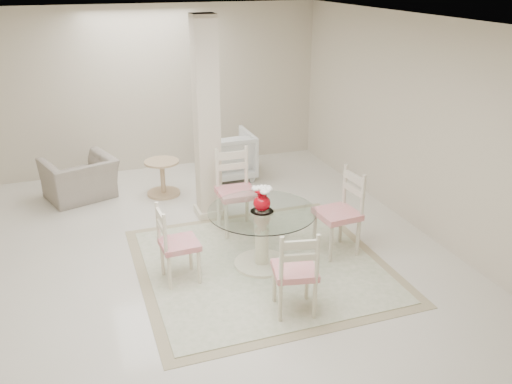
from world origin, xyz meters
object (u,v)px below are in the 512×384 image
object	(u,v)px
dining_chair_south	(296,267)
side_table	(163,179)
dining_chair_east	(343,206)
dining_chair_north	(235,184)
red_vase	(262,198)
recliner_taupe	(80,179)
dining_chair_west	(173,239)
dining_table	(262,238)
column	(207,121)
armchair_white	(226,155)

from	to	relation	value
dining_chair_south	side_table	xyz separation A→B (m)	(-0.67, 3.53, -0.30)
dining_chair_east	dining_chair_north	bearing A→B (deg)	-140.20
red_vase	side_table	world-z (taller)	red_vase
recliner_taupe	dining_chair_west	bearing A→B (deg)	88.30
dining_chair_north	dining_chair_west	bearing A→B (deg)	-133.19
dining_chair_south	side_table	distance (m)	3.60
dining_chair_north	dining_chair_south	distance (m)	2.05
dining_table	recliner_taupe	distance (m)	3.35
dining_table	side_table	world-z (taller)	dining_table
dining_chair_west	recliner_taupe	bearing A→B (deg)	13.92
red_vase	dining_chair_south	distance (m)	1.06
dining_table	red_vase	distance (m)	0.50
dining_table	red_vase	size ratio (longest dim) A/B	4.10
column	dining_chair_north	xyz separation A→B (m)	(0.21, -0.55, -0.72)
dining_chair_west	dining_chair_south	world-z (taller)	dining_chair_south
dining_table	armchair_white	world-z (taller)	armchair_white
dining_chair_west	recliner_taupe	distance (m)	2.92
recliner_taupe	red_vase	bearing A→B (deg)	105.16
red_vase	dining_chair_north	size ratio (longest dim) A/B	0.25
red_vase	dining_chair_west	size ratio (longest dim) A/B	0.30
dining_chair_south	armchair_white	distance (m)	3.92
column	armchair_white	size ratio (longest dim) A/B	3.15
red_vase	dining_chair_north	xyz separation A→B (m)	(-0.00, 1.03, -0.23)
red_vase	recliner_taupe	world-z (taller)	red_vase
column	dining_chair_north	distance (m)	0.93
column	side_table	xyz separation A→B (m)	(-0.48, 0.93, -1.10)
recliner_taupe	side_table	distance (m)	1.22
dining_table	side_table	xyz separation A→B (m)	(-0.69, 2.51, -0.11)
dining_chair_east	dining_chair_north	distance (m)	1.44
dining_chair_south	side_table	size ratio (longest dim) A/B	1.93
dining_chair_north	column	bearing A→B (deg)	112.11
recliner_taupe	dining_chair_east	bearing A→B (deg)	117.40
column	recliner_taupe	xyz separation A→B (m)	(-1.67, 1.20, -1.04)
dining_chair_north	side_table	bearing A→B (deg)	116.40
dining_chair_north	armchair_white	size ratio (longest dim) A/B	1.40
dining_chair_north	recliner_taupe	distance (m)	2.59
dining_chair_east	dining_chair_south	distance (m)	1.46
red_vase	dining_chair_south	xyz separation A→B (m)	(-0.02, -1.01, -0.31)
dining_chair_north	recliner_taupe	bearing A→B (deg)	138.46
dining_chair_south	side_table	world-z (taller)	dining_chair_south
dining_chair_south	armchair_white	size ratio (longest dim) A/B	1.21
dining_chair_south	red_vase	bearing A→B (deg)	-79.54
dining_chair_north	dining_chair_south	bearing A→B (deg)	-89.04
column	armchair_white	distance (m)	1.73
red_vase	recliner_taupe	distance (m)	3.40
dining_chair_north	armchair_white	bearing A→B (deg)	78.82
dining_chair_north	dining_chair_west	xyz separation A→B (m)	(-1.02, -1.03, -0.10)
dining_chair_east	side_table	world-z (taller)	dining_chair_east
dining_chair_west	side_table	distance (m)	2.55
column	dining_chair_west	xyz separation A→B (m)	(-0.81, -1.58, -0.82)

